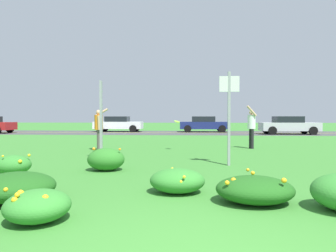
{
  "coord_description": "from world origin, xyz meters",
  "views": [
    {
      "loc": [
        -0.17,
        -2.58,
        1.38
      ],
      "look_at": [
        -1.01,
        10.06,
        1.01
      ],
      "focal_mm": 32.09,
      "sensor_mm": 36.0,
      "label": 1
    }
  ],
  "objects_px": {
    "person_catcher_white_shirt": "(251,125)",
    "sign_post_by_roadside": "(229,109)",
    "frisbee_lime": "(177,122)",
    "car_white_center_left": "(118,124)",
    "sign_post_near_path": "(101,121)",
    "car_navy_center_right": "(204,124)",
    "car_silver_rightmost": "(289,125)",
    "person_thrower_orange_shirt": "(99,126)"
  },
  "relations": [
    {
      "from": "person_thrower_orange_shirt",
      "to": "person_catcher_white_shirt",
      "type": "distance_m",
      "value": 6.58
    },
    {
      "from": "sign_post_by_roadside",
      "to": "frisbee_lime",
      "type": "relative_size",
      "value": 10.51
    },
    {
      "from": "sign_post_by_roadside",
      "to": "person_thrower_orange_shirt",
      "type": "bearing_deg",
      "value": 144.24
    },
    {
      "from": "sign_post_near_path",
      "to": "car_white_center_left",
      "type": "bearing_deg",
      "value": 101.58
    },
    {
      "from": "car_white_center_left",
      "to": "sign_post_by_roadside",
      "type": "bearing_deg",
      "value": -68.24
    },
    {
      "from": "car_silver_rightmost",
      "to": "frisbee_lime",
      "type": "bearing_deg",
      "value": -124.8
    },
    {
      "from": "car_navy_center_right",
      "to": "person_catcher_white_shirt",
      "type": "bearing_deg",
      "value": -85.01
    },
    {
      "from": "person_thrower_orange_shirt",
      "to": "car_silver_rightmost",
      "type": "bearing_deg",
      "value": 47.08
    },
    {
      "from": "frisbee_lime",
      "to": "car_silver_rightmost",
      "type": "bearing_deg",
      "value": 55.2
    },
    {
      "from": "person_catcher_white_shirt",
      "to": "car_navy_center_right",
      "type": "distance_m",
      "value": 14.73
    },
    {
      "from": "frisbee_lime",
      "to": "car_white_center_left",
      "type": "bearing_deg",
      "value": 111.44
    },
    {
      "from": "person_thrower_orange_shirt",
      "to": "car_white_center_left",
      "type": "relative_size",
      "value": 0.39
    },
    {
      "from": "frisbee_lime",
      "to": "sign_post_near_path",
      "type": "bearing_deg",
      "value": -126.36
    },
    {
      "from": "car_silver_rightmost",
      "to": "car_white_center_left",
      "type": "bearing_deg",
      "value": 167.52
    },
    {
      "from": "person_thrower_orange_shirt",
      "to": "car_navy_center_right",
      "type": "bearing_deg",
      "value": 72.03
    },
    {
      "from": "sign_post_near_path",
      "to": "frisbee_lime",
      "type": "relative_size",
      "value": 9.97
    },
    {
      "from": "car_navy_center_right",
      "to": "car_silver_rightmost",
      "type": "height_order",
      "value": "same"
    },
    {
      "from": "sign_post_near_path",
      "to": "car_silver_rightmost",
      "type": "relative_size",
      "value": 0.56
    },
    {
      "from": "sign_post_near_path",
      "to": "car_white_center_left",
      "type": "distance_m",
      "value": 19.14
    },
    {
      "from": "car_navy_center_right",
      "to": "car_white_center_left",
      "type": "bearing_deg",
      "value": 180.0
    },
    {
      "from": "sign_post_near_path",
      "to": "person_catcher_white_shirt",
      "type": "distance_m",
      "value": 6.88
    },
    {
      "from": "car_white_center_left",
      "to": "car_navy_center_right",
      "type": "bearing_deg",
      "value": 0.0
    },
    {
      "from": "person_catcher_white_shirt",
      "to": "car_white_center_left",
      "type": "relative_size",
      "value": 0.42
    },
    {
      "from": "car_navy_center_right",
      "to": "car_silver_rightmost",
      "type": "relative_size",
      "value": 1.0
    },
    {
      "from": "person_thrower_orange_shirt",
      "to": "person_catcher_white_shirt",
      "type": "relative_size",
      "value": 0.93
    },
    {
      "from": "car_silver_rightmost",
      "to": "person_thrower_orange_shirt",
      "type": "bearing_deg",
      "value": -132.92
    },
    {
      "from": "sign_post_near_path",
      "to": "car_navy_center_right",
      "type": "height_order",
      "value": "sign_post_near_path"
    },
    {
      "from": "person_catcher_white_shirt",
      "to": "frisbee_lime",
      "type": "distance_m",
      "value": 3.39
    },
    {
      "from": "person_catcher_white_shirt",
      "to": "car_navy_center_right",
      "type": "height_order",
      "value": "person_catcher_white_shirt"
    },
    {
      "from": "frisbee_lime",
      "to": "car_silver_rightmost",
      "type": "height_order",
      "value": "car_silver_rightmost"
    },
    {
      "from": "person_catcher_white_shirt",
      "to": "car_white_center_left",
      "type": "bearing_deg",
      "value": 122.6
    },
    {
      "from": "car_navy_center_right",
      "to": "frisbee_lime",
      "type": "bearing_deg",
      "value": -97.17
    },
    {
      "from": "person_catcher_white_shirt",
      "to": "sign_post_by_roadside",
      "type": "bearing_deg",
      "value": -108.85
    },
    {
      "from": "frisbee_lime",
      "to": "car_white_center_left",
      "type": "height_order",
      "value": "car_white_center_left"
    },
    {
      "from": "car_silver_rightmost",
      "to": "person_catcher_white_shirt",
      "type": "bearing_deg",
      "value": -115.12
    },
    {
      "from": "sign_post_near_path",
      "to": "car_navy_center_right",
      "type": "xyz_separation_m",
      "value": [
        4.26,
        18.74,
        -0.53
      ]
    },
    {
      "from": "frisbee_lime",
      "to": "car_white_center_left",
      "type": "distance_m",
      "value": 16.79
    },
    {
      "from": "frisbee_lime",
      "to": "car_navy_center_right",
      "type": "bearing_deg",
      "value": 82.83
    },
    {
      "from": "sign_post_near_path",
      "to": "person_thrower_orange_shirt",
      "type": "relative_size",
      "value": 1.44
    },
    {
      "from": "sign_post_by_roadside",
      "to": "car_silver_rightmost",
      "type": "height_order",
      "value": "sign_post_by_roadside"
    },
    {
      "from": "person_thrower_orange_shirt",
      "to": "car_white_center_left",
      "type": "distance_m",
      "value": 16.22
    },
    {
      "from": "sign_post_by_roadside",
      "to": "person_thrower_orange_shirt",
      "type": "height_order",
      "value": "sign_post_by_roadside"
    }
  ]
}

